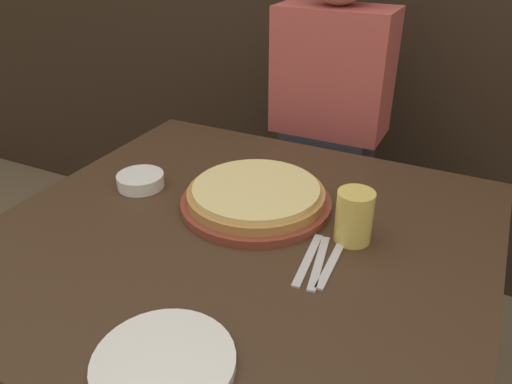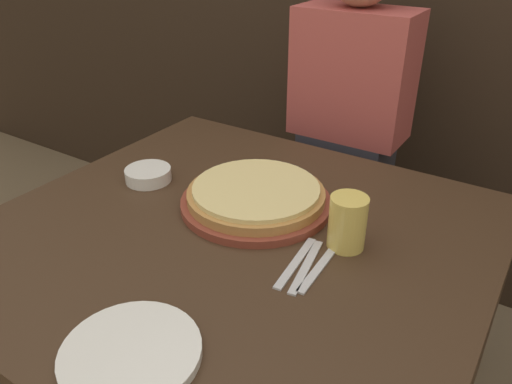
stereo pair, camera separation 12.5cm
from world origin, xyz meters
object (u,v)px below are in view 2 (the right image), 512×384
object	(u,v)px
dinner_knife	(306,266)
diner_person	(346,152)
pizza_on_board	(256,197)
beer_glass	(348,220)
side_bowl	(148,175)
spoon	(317,271)
dinner_plate	(131,353)
fork	(296,263)

from	to	relation	value
dinner_knife	diner_person	size ratio (longest dim) A/B	0.14
pizza_on_board	beer_glass	xyz separation A→B (m)	(0.26, -0.04, 0.04)
pizza_on_board	side_bowl	size ratio (longest dim) A/B	3.01
spoon	diner_person	xyz separation A→B (m)	(-0.27, 0.77, -0.09)
side_bowl	diner_person	distance (m)	0.74
beer_glass	diner_person	xyz separation A→B (m)	(-0.28, 0.66, -0.16)
beer_glass	diner_person	bearing A→B (deg)	113.15
dinner_plate	spoon	size ratio (longest dim) A/B	1.44
beer_glass	fork	xyz separation A→B (m)	(-0.06, -0.12, -0.06)
fork	dinner_knife	xyz separation A→B (m)	(0.02, 0.00, 0.00)
spoon	diner_person	distance (m)	0.82
pizza_on_board	dinner_knife	size ratio (longest dim) A/B	1.98
dinner_plate	fork	size ratio (longest dim) A/B	1.22
fork	spoon	world-z (taller)	same
side_bowl	fork	bearing A→B (deg)	-11.90
dinner_plate	diner_person	bearing A→B (deg)	95.57
dinner_plate	pizza_on_board	bearing A→B (deg)	100.11
beer_glass	fork	world-z (taller)	beer_glass
beer_glass	side_bowl	size ratio (longest dim) A/B	0.97
fork	dinner_plate	bearing A→B (deg)	-105.98
pizza_on_board	diner_person	xyz separation A→B (m)	(-0.02, 0.62, -0.12)
dinner_plate	dinner_knife	size ratio (longest dim) A/B	1.23
dinner_plate	fork	bearing A→B (deg)	74.02
side_bowl	spoon	distance (m)	0.59
side_bowl	fork	xyz separation A→B (m)	(0.53, -0.11, -0.02)
spoon	dinner_plate	bearing A→B (deg)	-112.78
beer_glass	spoon	world-z (taller)	beer_glass
pizza_on_board	dinner_plate	world-z (taller)	pizza_on_board
beer_glass	dinner_plate	bearing A→B (deg)	-108.87
dinner_plate	fork	distance (m)	0.39
pizza_on_board	diner_person	world-z (taller)	diner_person
spoon	diner_person	world-z (taller)	diner_person
side_bowl	dinner_knife	world-z (taller)	side_bowl
dinner_knife	diner_person	distance (m)	0.82
fork	side_bowl	bearing A→B (deg)	168.10
spoon	dinner_knife	bearing A→B (deg)	180.00
fork	diner_person	size ratio (longest dim) A/B	0.14
spoon	beer_glass	bearing A→B (deg)	84.64
side_bowl	pizza_on_board	bearing A→B (deg)	7.92
side_bowl	dinner_plate	bearing A→B (deg)	-49.03
beer_glass	spoon	size ratio (longest dim) A/B	0.75
beer_glass	fork	distance (m)	0.15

